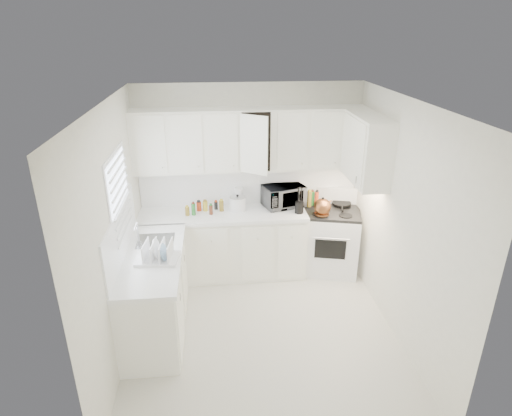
{
  "coord_description": "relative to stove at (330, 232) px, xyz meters",
  "views": [
    {
      "loc": [
        -0.48,
        -4.0,
        3.26
      ],
      "look_at": [
        0.0,
        0.7,
        1.25
      ],
      "focal_mm": 30.23,
      "sensor_mm": 36.0,
      "label": 1
    }
  ],
  "objects": [
    {
      "name": "frying_pan",
      "position": [
        0.18,
        0.16,
        0.38
      ],
      "size": [
        0.36,
        0.5,
        0.04
      ],
      "primitive_type": null,
      "rotation": [
        0.0,
        0.0,
        -0.24
      ],
      "color": "black",
      "rests_on": "stove"
    },
    {
      "name": "utensil_crock",
      "position": [
        -0.48,
        -0.09,
        0.55
      ],
      "size": [
        0.14,
        0.14,
        0.38
      ],
      "primitive_type": null,
      "rotation": [
        0.0,
        0.0,
        0.17
      ],
      "color": "black",
      "rests_on": "countertop_back"
    },
    {
      "name": "spice_left_3",
      "position": [
        -1.73,
        0.06,
        0.43
      ],
      "size": [
        0.06,
        0.06,
        0.13
      ],
      "primitive_type": "cylinder",
      "color": "gold",
      "rests_on": "countertop_back"
    },
    {
      "name": "lower_cabinets_back",
      "position": [
        -1.49,
        0.03,
        -0.14
      ],
      "size": [
        2.22,
        0.6,
        0.9
      ],
      "primitive_type": null,
      "color": "white",
      "rests_on": "floor"
    },
    {
      "name": "spice_left_5",
      "position": [
        -1.58,
        0.06,
        0.43
      ],
      "size": [
        0.06,
        0.06,
        0.13
      ],
      "primitive_type": "cylinder",
      "color": "black",
      "rests_on": "countertop_back"
    },
    {
      "name": "paper_towel",
      "position": [
        -1.26,
        0.22,
        0.5
      ],
      "size": [
        0.12,
        0.12,
        0.27
      ],
      "primitive_type": "cylinder",
      "color": "white",
      "rests_on": "countertop_back"
    },
    {
      "name": "sauce_right_1",
      "position": [
        -0.47,
        0.13,
        0.46
      ],
      "size": [
        0.06,
        0.06,
        0.19
      ],
      "primitive_type": "cylinder",
      "color": "gold",
      "rests_on": "countertop_back"
    },
    {
      "name": "sauce_right_3",
      "position": [
        -0.36,
        0.13,
        0.46
      ],
      "size": [
        0.06,
        0.06,
        0.19
      ],
      "primitive_type": "cylinder",
      "color": "black",
      "rests_on": "countertop_back"
    },
    {
      "name": "wall_back",
      "position": [
        -1.1,
        0.33,
        0.71
      ],
      "size": [
        3.0,
        0.0,
        3.0
      ],
      "primitive_type": "plane",
      "rotation": [
        1.57,
        0.0,
        0.0
      ],
      "color": "white",
      "rests_on": "ground"
    },
    {
      "name": "dish_rack",
      "position": [
        -2.22,
        -1.18,
        0.48
      ],
      "size": [
        0.47,
        0.37,
        0.24
      ],
      "primitive_type": null,
      "rotation": [
        0.0,
        0.0,
        -0.11
      ],
      "color": "white",
      "rests_on": "countertop_left"
    },
    {
      "name": "spice_left_0",
      "position": [
        -1.95,
        0.15,
        0.43
      ],
      "size": [
        0.06,
        0.06,
        0.13
      ],
      "primitive_type": "cylinder",
      "color": "olive",
      "rests_on": "countertop_back"
    },
    {
      "name": "upper_cabinets_back",
      "position": [
        -1.1,
        0.16,
        0.91
      ],
      "size": [
        3.0,
        0.33,
        0.8
      ],
      "primitive_type": null,
      "color": "white",
      "rests_on": "wall_back"
    },
    {
      "name": "spice_left_2",
      "position": [
        -1.8,
        0.15,
        0.43
      ],
      "size": [
        0.06,
        0.06,
        0.13
      ],
      "primitive_type": "cylinder",
      "color": "red",
      "rests_on": "countertop_back"
    },
    {
      "name": "countertop_left",
      "position": [
        -2.29,
        -1.07,
        0.34
      ],
      "size": [
        0.64,
        1.62,
        0.05
      ],
      "primitive_type": "cube",
      "color": "white",
      "rests_on": "lower_cabinets_left"
    },
    {
      "name": "wall_front",
      "position": [
        -1.1,
        -2.87,
        0.71
      ],
      "size": [
        3.0,
        0.0,
        3.0
      ],
      "primitive_type": "plane",
      "rotation": [
        -1.57,
        0.0,
        0.0
      ],
      "color": "white",
      "rests_on": "ground"
    },
    {
      "name": "spice_left_6",
      "position": [
        -1.5,
        0.15,
        0.43
      ],
      "size": [
        0.06,
        0.06,
        0.13
      ],
      "primitive_type": "cylinder",
      "color": "olive",
      "rests_on": "countertop_back"
    },
    {
      "name": "spice_left_1",
      "position": [
        -1.88,
        0.06,
        0.43
      ],
      "size": [
        0.06,
        0.06,
        0.13
      ],
      "primitive_type": "cylinder",
      "color": "#28782E",
      "rests_on": "countertop_back"
    },
    {
      "name": "sauce_right_6",
      "position": [
        -0.19,
        0.19,
        0.46
      ],
      "size": [
        0.06,
        0.06,
        0.19
      ],
      "primitive_type": "cylinder",
      "color": "red",
      "rests_on": "countertop_back"
    },
    {
      "name": "sauce_right_2",
      "position": [
        -0.41,
        0.19,
        0.46
      ],
      "size": [
        0.06,
        0.06,
        0.19
      ],
      "primitive_type": "cylinder",
      "color": "brown",
      "rests_on": "countertop_back"
    },
    {
      "name": "sauce_right_5",
      "position": [
        -0.25,
        0.13,
        0.46
      ],
      "size": [
        0.06,
        0.06,
        0.19
      ],
      "primitive_type": "cylinder",
      "color": "#28782E",
      "rests_on": "countertop_back"
    },
    {
      "name": "wall_right",
      "position": [
        0.4,
        -1.27,
        0.71
      ],
      "size": [
        0.0,
        3.2,
        3.2
      ],
      "primitive_type": "plane",
      "rotation": [
        1.57,
        0.0,
        -1.57
      ],
      "color": "white",
      "rests_on": "ground"
    },
    {
      "name": "sauce_right_0",
      "position": [
        -0.52,
        0.19,
        0.46
      ],
      "size": [
        0.06,
        0.06,
        0.19
      ],
      "primitive_type": "cylinder",
      "color": "red",
      "rests_on": "countertop_back"
    },
    {
      "name": "sauce_right_4",
      "position": [
        -0.3,
        0.19,
        0.46
      ],
      "size": [
        0.06,
        0.06,
        0.19
      ],
      "primitive_type": "cylinder",
      "color": "olive",
      "rests_on": "countertop_back"
    },
    {
      "name": "sink",
      "position": [
        -2.29,
        -0.72,
        0.48
      ],
      "size": [
        0.42,
        0.38,
        0.3
      ],
      "primitive_type": null,
      "color": "gray",
      "rests_on": "countertop_left"
    },
    {
      "name": "lower_cabinets_left",
      "position": [
        -2.3,
        -1.07,
        -0.14
      ],
      "size": [
        0.6,
        1.6,
        0.9
      ],
      "primitive_type": null,
      "color": "white",
      "rests_on": "floor"
    },
    {
      "name": "microwave",
      "position": [
        -0.65,
        0.16,
        0.54
      ],
      "size": [
        0.6,
        0.45,
        0.36
      ],
      "primitive_type": "imported",
      "rotation": [
        0.0,
        0.0,
        0.31
      ],
      "color": "gray",
      "rests_on": "countertop_back"
    },
    {
      "name": "wall_left",
      "position": [
        -2.6,
        -1.27,
        0.71
      ],
      "size": [
        0.0,
        3.2,
        3.2
      ],
      "primitive_type": "plane",
      "rotation": [
        1.57,
        0.0,
        1.57
      ],
      "color": "white",
      "rests_on": "ground"
    },
    {
      "name": "spice_left_4",
      "position": [
        -1.65,
        0.15,
        0.43
      ],
      "size": [
        0.06,
        0.06,
        0.13
      ],
      "primitive_type": "cylinder",
      "color": "brown",
      "rests_on": "countertop_back"
    },
    {
      "name": "tea_kettle",
      "position": [
        -0.18,
        -0.16,
        0.48
      ],
      "size": [
        0.35,
        0.33,
        0.26
      ],
      "primitive_type": null,
      "rotation": [
        0.0,
        0.0,
        0.41
      ],
      "color": "brown",
      "rests_on": "stove"
    },
    {
      "name": "rice_cooker",
      "position": [
        -1.29,
        0.09,
        0.47
      ],
      "size": [
        0.29,
        0.29,
        0.22
      ],
      "primitive_type": null,
      "rotation": [
        0.0,
        0.0,
        -0.34
      ],
      "color": "white",
      "rests_on": "countertop_back"
    },
    {
      "name": "stove",
      "position": [
        0.0,
        0.0,
        0.0
      ],
      "size": [
        0.89,
        0.79,
        1.18
      ],
      "primitive_type": null,
      "rotation": [
        0.0,
        0.0,
        -0.24
      ],
      "color": "white",
      "rests_on": "floor"
    },
    {
      "name": "backsplash_left",
      "position": [
        -2.59,
        -1.07,
        0.64
      ],
      "size": [
        0.02,
        1.6,
        0.55
      ],
      "primitive_type": "cube",
      "color": "white",
      "rests_on": "wall_left"
    },
    {
      "name": "floor",
      "position": [
        -1.1,
        -1.27,
        -0.59
      ],
      "size": [
        3.2,
        3.2,
        0.0
      ],
      "primitive_type": "plane",
      "color": "silver",
      "rests_on": "ground"
    },
    {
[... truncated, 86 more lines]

